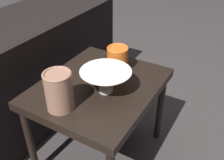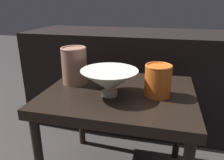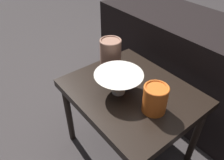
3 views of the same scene
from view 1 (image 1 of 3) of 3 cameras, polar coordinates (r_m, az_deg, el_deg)
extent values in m
plane|color=#383333|center=(1.54, -2.39, -15.42)|extent=(8.00, 8.00, 0.00)
cube|color=black|center=(1.24, -2.87, -1.69)|extent=(0.62, 0.52, 0.04)
cylinder|color=black|center=(1.51, 10.42, -6.19)|extent=(0.04, 0.04, 0.43)
cylinder|color=black|center=(1.36, -17.38, -12.83)|extent=(0.04, 0.04, 0.43)
cylinder|color=black|center=(1.67, -4.05, -1.31)|extent=(0.04, 0.04, 0.43)
cube|color=black|center=(1.66, -20.31, 0.74)|extent=(1.46, 0.50, 0.64)
cylinder|color=silver|center=(1.18, -1.33, -2.05)|extent=(0.06, 0.06, 0.02)
cone|color=silver|center=(1.15, -1.36, 0.11)|extent=(0.23, 0.23, 0.09)
cylinder|color=#996B56|center=(1.07, -11.44, -2.43)|extent=(0.11, 0.11, 0.16)
torus|color=#996B56|center=(1.02, -11.94, 1.25)|extent=(0.12, 0.12, 0.01)
cylinder|color=orange|center=(1.31, 1.23, 4.49)|extent=(0.10, 0.10, 0.12)
torus|color=orange|center=(1.28, 1.26, 6.91)|extent=(0.11, 0.11, 0.01)
camera|label=2|loc=(1.11, 43.13, 6.68)|focal=35.00mm
camera|label=3|loc=(1.42, 35.22, 28.17)|focal=35.00mm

